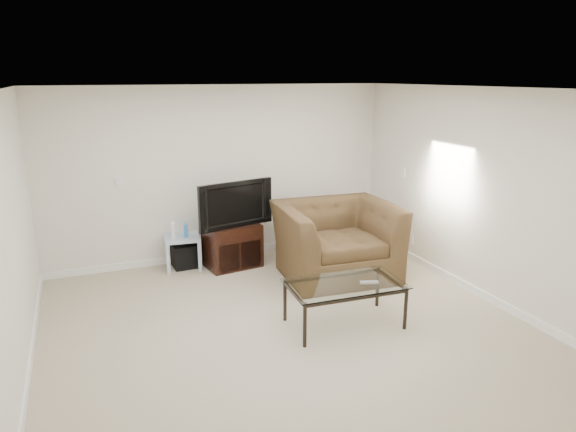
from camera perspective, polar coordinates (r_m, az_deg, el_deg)
name	(u,v)px	position (r m, az deg, el deg)	size (l,w,h in m)	color
floor	(288,329)	(5.61, -0.04, -12.48)	(5.00, 5.00, 0.00)	tan
ceiling	(288,89)	(4.96, -0.05, 13.96)	(5.00, 5.00, 0.00)	white
wall_back	(221,174)	(7.46, -7.40, 4.66)	(5.00, 0.02, 2.50)	silver
wall_left	(8,248)	(4.83, -28.70, -3.11)	(0.02, 5.00, 2.50)	silver
wall_right	(483,195)	(6.50, 20.81, 2.17)	(0.02, 5.00, 2.50)	silver
plate_back	(120,182)	(7.22, -18.17, 3.66)	(0.12, 0.02, 0.12)	white
plate_right_switch	(403,172)	(7.70, 12.68, 4.75)	(0.02, 0.09, 0.13)	white
plate_right_outlet	(411,240)	(7.70, 13.54, -2.62)	(0.02, 0.08, 0.12)	white
tv_stand	(232,245)	(7.28, -6.19, -3.27)	(0.73, 0.51, 0.61)	black
dvd_player	(233,232)	(7.18, -6.10, -1.83)	(0.40, 0.28, 0.06)	black
television	(232,203)	(7.08, -6.23, 1.45)	(1.03, 0.21, 0.64)	black
side_table	(183,252)	(7.37, -11.62, -3.91)	(0.47, 0.47, 0.45)	silver
subwoofer	(185,256)	(7.41, -11.39, -4.33)	(0.34, 0.34, 0.34)	black
game_console	(173,230)	(7.24, -12.64, -1.55)	(0.05, 0.15, 0.21)	white
game_case	(186,230)	(7.26, -11.30, -1.56)	(0.05, 0.13, 0.18)	#337FCC
recliner	(337,228)	(6.85, 5.42, -1.37)	(1.50, 0.98, 1.31)	#4F3A22
coffee_table	(344,304)	(5.64, 6.27, -9.71)	(1.23, 0.69, 0.48)	black
remote	(369,282)	(5.57, 9.02, -7.29)	(0.19, 0.05, 0.02)	#B2B2B7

